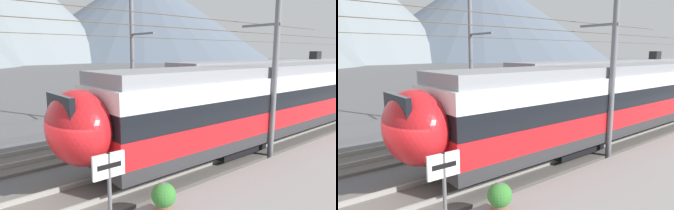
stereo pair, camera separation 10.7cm
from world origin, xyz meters
The scene contains 7 objects.
train_near_platform centered at (17.38, 0.81, 2.23)m, with size 33.49×2.98×4.27m.
train_far_track centered at (21.53, 5.52, 2.23)m, with size 26.92×2.96×4.27m.
catenary_mast_mid centered at (9.19, -0.61, 3.90)m, with size 49.09×1.84×7.48m.
catenary_mast_far_side centered at (7.61, 7.30, 3.92)m, with size 49.09×2.24×7.51m.
platform_sign centered at (0.62, -2.44, 1.92)m, with size 0.70×0.08×2.23m.
potted_plant_platform_edge centered at (2.54, -1.78, 0.74)m, with size 0.66×0.66×0.83m.
mountain_right_ridge centered at (114.50, 161.57, 28.00)m, with size 161.58×161.58×56.00m, color #515B6B.
Camera 1 is at (-2.11, -7.61, 4.46)m, focal length 32.68 mm.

